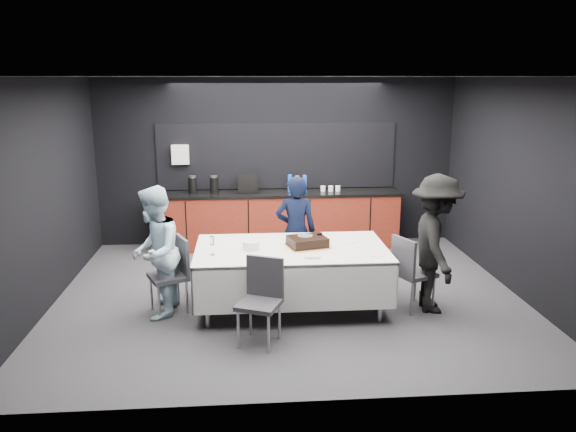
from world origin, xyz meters
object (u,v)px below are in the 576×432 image
(plate_stack, at_px, (251,245))
(chair_left, at_px, (174,269))
(cake_assembly, at_px, (307,242))
(person_center, at_px, (296,231))
(person_right, at_px, (436,244))
(party_table, at_px, (291,258))
(chair_right, at_px, (410,268))
(person_left, at_px, (155,252))
(chair_near, at_px, (262,294))
(champagne_flute, at_px, (212,242))

(plate_stack, relative_size, chair_left, 0.22)
(cake_assembly, distance_m, person_center, 0.79)
(chair_left, distance_m, person_right, 3.17)
(cake_assembly, bearing_deg, person_center, 95.10)
(person_center, bearing_deg, person_right, 150.12)
(party_table, relative_size, plate_stack, 11.48)
(chair_right, distance_m, person_right, 0.43)
(chair_right, height_order, person_center, person_center)
(chair_right, relative_size, person_left, 0.59)
(chair_near, relative_size, person_left, 0.59)
(party_table, xyz_separation_m, chair_near, (-0.39, -0.88, -0.11))
(party_table, bearing_deg, cake_assembly, 7.97)
(champagne_flute, xyz_separation_m, person_right, (2.67, 0.02, -0.10))
(party_table, xyz_separation_m, chair_right, (1.44, -0.17, -0.11))
(person_left, bearing_deg, plate_stack, 96.73)
(person_center, bearing_deg, chair_right, 145.48)
(person_left, bearing_deg, chair_near, 60.57)
(plate_stack, height_order, person_left, person_left)
(person_center, height_order, person_right, person_right)
(plate_stack, xyz_separation_m, person_center, (0.62, 0.83, -0.07))
(party_table, height_order, cake_assembly, cake_assembly)
(plate_stack, bearing_deg, chair_left, 177.84)
(chair_near, height_order, person_left, person_left)
(cake_assembly, bearing_deg, plate_stack, -175.87)
(person_center, relative_size, person_right, 0.90)
(person_center, relative_size, person_left, 0.96)
(plate_stack, distance_m, person_right, 2.22)
(cake_assembly, distance_m, champagne_flute, 1.17)
(cake_assembly, height_order, person_center, person_center)
(plate_stack, height_order, person_right, person_right)
(party_table, height_order, plate_stack, plate_stack)
(chair_near, bearing_deg, plate_stack, 96.41)
(plate_stack, bearing_deg, person_center, 53.43)
(champagne_flute, height_order, chair_left, champagne_flute)
(party_table, distance_m, chair_right, 1.45)
(plate_stack, height_order, champagne_flute, champagne_flute)
(chair_right, xyz_separation_m, person_right, (0.29, -0.03, 0.31))
(champagne_flute, xyz_separation_m, person_center, (1.07, 1.03, -0.18))
(plate_stack, relative_size, person_center, 0.13)
(person_right, bearing_deg, person_left, 94.02)
(chair_right, height_order, chair_near, same)
(party_table, xyz_separation_m, person_left, (-1.62, -0.09, 0.15))
(chair_left, xyz_separation_m, chair_near, (1.03, -0.89, 0.00))
(cake_assembly, xyz_separation_m, champagne_flute, (-1.14, -0.25, 0.10))
(champagne_flute, bearing_deg, chair_right, 1.24)
(chair_right, relative_size, chair_near, 1.00)
(chair_near, bearing_deg, cake_assembly, 56.77)
(cake_assembly, xyz_separation_m, chair_right, (1.24, -0.19, -0.31))
(chair_left, bearing_deg, party_table, -0.55)
(cake_assembly, distance_m, plate_stack, 0.69)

